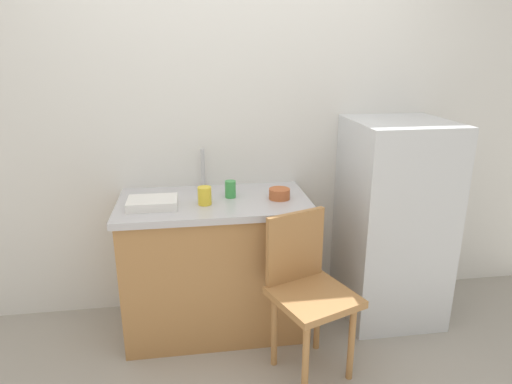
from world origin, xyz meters
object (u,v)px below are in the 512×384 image
Objects in this scene: terracotta_bowl at (279,194)px; refrigerator at (392,221)px; dish_tray at (152,203)px; chair at (307,287)px; cup_yellow at (205,196)px; cup_green at (230,189)px.

refrigerator is at bearing 2.98° from terracotta_bowl.
dish_tray is at bearing -177.10° from terracotta_bowl.
cup_yellow is at bearing 121.88° from chair.
cup_green is (-0.29, 0.07, 0.02)m from terracotta_bowl.
dish_tray is (-0.82, 0.39, 0.39)m from chair.
cup_yellow reaches higher than dish_tray.
dish_tray is at bearing -177.06° from refrigerator.
cup_green reaches higher than chair.
cup_green is at bearing 104.75° from chair.
cup_green is (-1.05, 0.03, 0.26)m from refrigerator.
cup_yellow is at bearing -146.15° from cup_green.
terracotta_bowl is (-0.76, -0.04, 0.24)m from refrigerator.
terracotta_bowl is at bearing 78.68° from chair.
cup_green reaches higher than terracotta_bowl.
dish_tray is 2.66× the size of cup_yellow.
terracotta_bowl reaches higher than dish_tray.
cup_yellow reaches higher than terracotta_bowl.
refrigerator is 1.53m from dish_tray.
chair is 8.66× the size of cup_green.
chair is 0.78m from cup_yellow.
dish_tray is 0.47m from cup_green.
cup_green is at bearing 178.19° from refrigerator.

